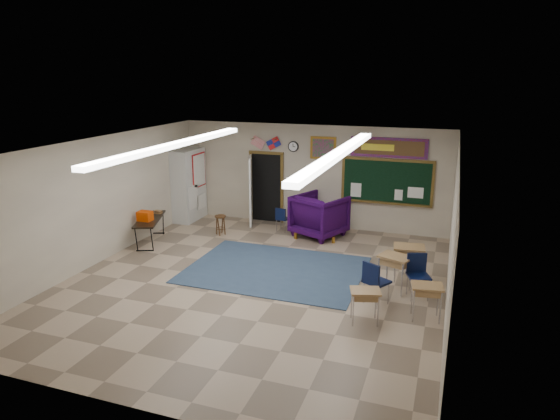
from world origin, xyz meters
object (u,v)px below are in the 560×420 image
(folding_table, at_px, (150,229))
(wooden_stool, at_px, (221,225))
(student_desk_front_right, at_px, (408,261))
(wingback_armchair, at_px, (319,215))
(student_desk_front_left, at_px, (395,271))

(folding_table, distance_m, wooden_stool, 1.94)
(student_desk_front_right, relative_size, wooden_stool, 1.43)
(wingback_armchair, height_order, wooden_stool, wingback_armchair)
(wingback_armchair, xyz_separation_m, student_desk_front_right, (2.66, -2.39, -0.14))
(student_desk_front_left, bearing_deg, wooden_stool, 176.85)
(wingback_armchair, distance_m, student_desk_front_left, 3.88)
(wooden_stool, bearing_deg, student_desk_front_left, -23.16)
(student_desk_front_left, distance_m, student_desk_front_right, 0.66)
(wingback_armchair, distance_m, folding_table, 4.64)
(student_desk_front_left, relative_size, wooden_stool, 1.39)
(wingback_armchair, relative_size, folding_table, 0.76)
(student_desk_front_left, xyz_separation_m, wooden_stool, (-5.09, 2.18, -0.14))
(folding_table, bearing_deg, student_desk_front_right, -23.48)
(wingback_armchair, relative_size, student_desk_front_right, 1.63)
(student_desk_front_left, bearing_deg, folding_table, -168.22)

